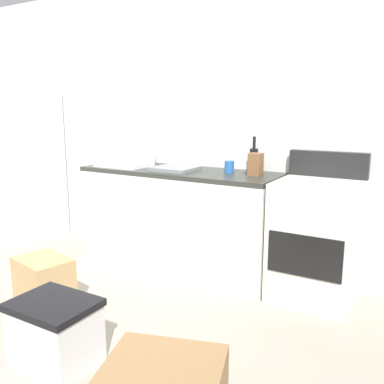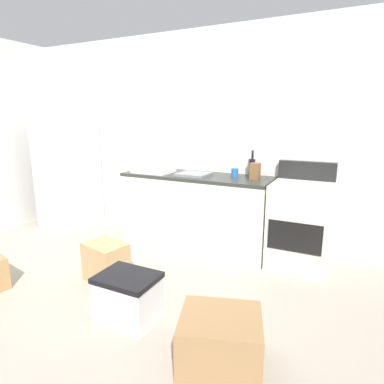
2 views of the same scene
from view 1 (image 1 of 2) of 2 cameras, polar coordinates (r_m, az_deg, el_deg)
name	(u,v)px [view 1 (image 1 of 2)]	position (r m, az deg, el deg)	size (l,w,h in m)	color
ground_plane	(55,312)	(3.24, -18.29, -15.35)	(6.00, 6.00, 0.00)	#9E9384
wall_back	(172,122)	(4.09, -2.79, 9.57)	(5.00, 0.10, 2.60)	silver
kitchen_counter	(179,219)	(3.76, -1.76, -3.72)	(1.80, 0.60, 0.90)	silver
refrigerator	(22,165)	(5.04, -22.29, 3.44)	(0.68, 0.66, 1.61)	silver
stove_oven	(316,238)	(3.30, 16.64, -6.08)	(0.60, 0.61, 1.10)	silver
microwave	(124,152)	(3.91, -9.31, 5.46)	(0.46, 0.34, 0.27)	white
sink_basin	(175,169)	(3.62, -2.36, 3.22)	(0.36, 0.32, 0.03)	slate
wine_bottle	(254,159)	(3.54, 8.46, 4.47)	(0.07, 0.07, 0.30)	black
coffee_mug	(229,167)	(3.48, 5.13, 3.45)	(0.08, 0.08, 0.10)	#2659A5
knife_block	(256,164)	(3.36, 8.72, 3.77)	(0.10, 0.10, 0.18)	brown
cardboard_box_large	(44,284)	(3.25, -19.59, -11.74)	(0.40, 0.30, 0.38)	tan
storage_bin	(55,332)	(2.58, -18.25, -17.81)	(0.46, 0.36, 0.38)	silver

